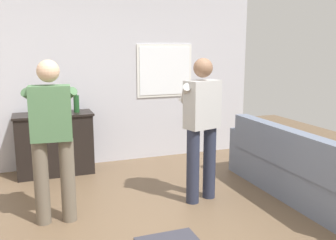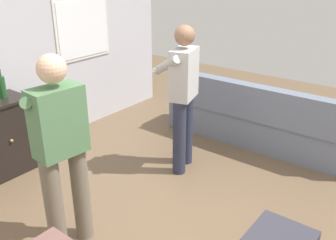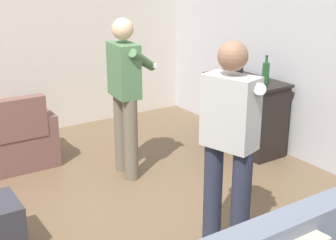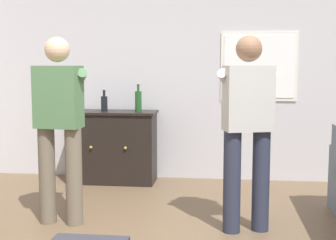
{
  "view_description": "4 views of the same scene",
  "coord_description": "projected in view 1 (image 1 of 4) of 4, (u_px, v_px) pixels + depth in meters",
  "views": [
    {
      "loc": [
        -0.96,
        -3.11,
        1.8
      ],
      "look_at": [
        0.43,
        0.63,
        1.02
      ],
      "focal_mm": 40.0,
      "sensor_mm": 36.0,
      "label": 1
    },
    {
      "loc": [
        -2.35,
        -1.54,
        2.28
      ],
      "look_at": [
        0.19,
        0.4,
        0.92
      ],
      "focal_mm": 40.0,
      "sensor_mm": 36.0,
      "label": 2
    },
    {
      "loc": [
        3.36,
        -1.46,
        2.2
      ],
      "look_at": [
        0.22,
        0.6,
        0.93
      ],
      "focal_mm": 50.0,
      "sensor_mm": 36.0,
      "label": 3
    },
    {
      "loc": [
        0.66,
        -3.28,
        1.42
      ],
      "look_at": [
        0.21,
        0.61,
        0.97
      ],
      "focal_mm": 50.0,
      "sensor_mm": 36.0,
      "label": 4
    }
  ],
  "objects": [
    {
      "name": "sideboard_cabinet",
      "position": [
        55.0,
        144.0,
        5.33
      ],
      "size": [
        1.08,
        0.49,
        0.88
      ],
      "color": "black",
      "rests_on": "ground"
    },
    {
      "name": "bottle_wine_green",
      "position": [
        46.0,
        107.0,
        5.18
      ],
      "size": [
        0.08,
        0.08,
        0.26
      ],
      "color": "black",
      "rests_on": "sideboard_cabinet"
    },
    {
      "name": "bottle_liquor_amber",
      "position": [
        76.0,
        103.0,
        5.33
      ],
      "size": [
        0.08,
        0.08,
        0.33
      ],
      "color": "#1E4C23",
      "rests_on": "sideboard_cabinet"
    },
    {
      "name": "person_standing_left",
      "position": [
        52.0,
        134.0,
        3.76
      ],
      "size": [
        0.56,
        0.49,
        1.68
      ],
      "color": "#6B6051",
      "rests_on": "ground"
    },
    {
      "name": "wall_back_with_window",
      "position": [
        97.0,
        74.0,
        5.72
      ],
      "size": [
        5.2,
        0.15,
        2.8
      ],
      "color": "silver",
      "rests_on": "ground"
    },
    {
      "name": "couch",
      "position": [
        301.0,
        174.0,
        4.41
      ],
      "size": [
        0.57,
        2.58,
        0.87
      ],
      "color": "slate",
      "rests_on": "ground"
    },
    {
      "name": "person_standing_right",
      "position": [
        201.0,
        123.0,
        4.32
      ],
      "size": [
        0.53,
        0.52,
        1.68
      ],
      "color": "#282D42",
      "rests_on": "ground"
    }
  ]
}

